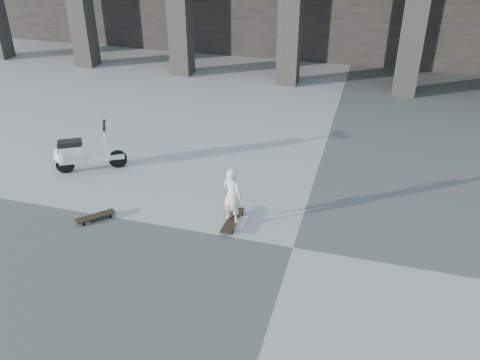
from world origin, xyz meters
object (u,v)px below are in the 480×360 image
(longboard, at_px, (233,220))
(skateboard_spare, at_px, (96,217))
(child, at_px, (232,195))
(scooter, at_px, (78,154))

(longboard, relative_size, skateboard_spare, 1.36)
(skateboard_spare, relative_size, child, 0.61)
(child, bearing_deg, longboard, -172.84)
(longboard, height_order, scooter, scooter)
(skateboard_spare, distance_m, child, 2.62)
(longboard, bearing_deg, skateboard_spare, 103.84)
(skateboard_spare, height_order, scooter, scooter)
(longboard, xyz_separation_m, skateboard_spare, (-2.49, -0.57, -0.00))
(child, bearing_deg, scooter, 5.77)
(longboard, bearing_deg, scooter, 75.52)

